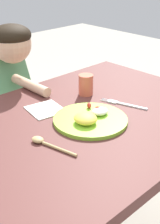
{
  "coord_description": "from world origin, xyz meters",
  "views": [
    {
      "loc": [
        -0.7,
        -0.78,
        1.32
      ],
      "look_at": [
        0.08,
        0.02,
        0.77
      ],
      "focal_mm": 51.88,
      "sensor_mm": 36.0,
      "label": 1
    }
  ],
  "objects_px": {
    "drinking_cup": "(86,85)",
    "person": "(11,111)",
    "plate": "(90,119)",
    "spoon": "(45,143)",
    "fork": "(123,104)"
  },
  "relations": [
    {
      "from": "fork",
      "to": "drinking_cup",
      "type": "height_order",
      "value": "drinking_cup"
    },
    {
      "from": "plate",
      "to": "fork",
      "type": "height_order",
      "value": "plate"
    },
    {
      "from": "plate",
      "to": "drinking_cup",
      "type": "height_order",
      "value": "drinking_cup"
    },
    {
      "from": "spoon",
      "to": "drinking_cup",
      "type": "relative_size",
      "value": 1.99
    },
    {
      "from": "plate",
      "to": "spoon",
      "type": "distance_m",
      "value": 0.22
    },
    {
      "from": "drinking_cup",
      "to": "person",
      "type": "xyz_separation_m",
      "value": [
        -0.15,
        0.41,
        -0.23
      ]
    },
    {
      "from": "plate",
      "to": "person",
      "type": "bearing_deg",
      "value": 87.5
    },
    {
      "from": "drinking_cup",
      "to": "plate",
      "type": "bearing_deg",
      "value": -131.24
    },
    {
      "from": "fork",
      "to": "spoon",
      "type": "height_order",
      "value": "spoon"
    },
    {
      "from": "plate",
      "to": "drinking_cup",
      "type": "distance_m",
      "value": 0.26
    },
    {
      "from": "fork",
      "to": "person",
      "type": "bearing_deg",
      "value": -0.14
    },
    {
      "from": "drinking_cup",
      "to": "spoon",
      "type": "bearing_deg",
      "value": -152.86
    },
    {
      "from": "drinking_cup",
      "to": "fork",
      "type": "bearing_deg",
      "value": -79.33
    },
    {
      "from": "person",
      "to": "drinking_cup",
      "type": "bearing_deg",
      "value": 109.47
    },
    {
      "from": "plate",
      "to": "fork",
      "type": "bearing_deg",
      "value": 2.82
    }
  ]
}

